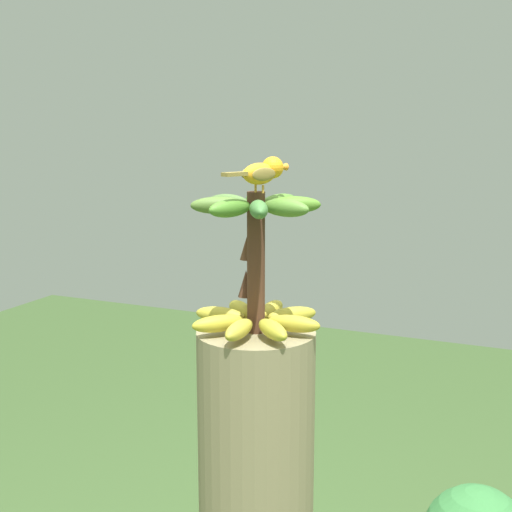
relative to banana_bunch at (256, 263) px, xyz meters
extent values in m
cylinder|color=#4C2D1E|center=(0.00, 0.00, 0.00)|extent=(0.04, 0.04, 0.31)
ellipsoid|color=gold|center=(-0.06, 0.06, -0.12)|extent=(0.11, 0.11, 0.04)
ellipsoid|color=gold|center=(-0.09, 0.00, -0.12)|extent=(0.12, 0.04, 0.04)
ellipsoid|color=gold|center=(-0.06, -0.06, -0.12)|extent=(0.11, 0.11, 0.04)
ellipsoid|color=gold|center=(0.00, -0.09, -0.12)|extent=(0.04, 0.12, 0.04)
ellipsoid|color=gold|center=(0.07, -0.06, -0.12)|extent=(0.11, 0.11, 0.04)
ellipsoid|color=gold|center=(0.09, 0.00, -0.12)|extent=(0.12, 0.04, 0.04)
ellipsoid|color=gold|center=(0.06, 0.07, -0.12)|extent=(0.11, 0.11, 0.04)
ellipsoid|color=gold|center=(0.00, 0.09, -0.12)|extent=(0.04, 0.12, 0.04)
ellipsoid|color=#4A6D33|center=(-0.02, -0.07, 0.13)|extent=(0.07, 0.12, 0.04)
ellipsoid|color=#4E6F2D|center=(0.04, -0.07, 0.13)|extent=(0.09, 0.12, 0.04)
ellipsoid|color=#487E28|center=(0.08, -0.02, 0.13)|extent=(0.12, 0.07, 0.04)
ellipsoid|color=#407436|center=(0.07, 0.04, 0.13)|extent=(0.12, 0.09, 0.04)
ellipsoid|color=#4F7C2E|center=(0.03, 0.08, 0.13)|extent=(0.07, 0.12, 0.04)
ellipsoid|color=#4E7F26|center=(-0.04, 0.07, 0.13)|extent=(0.09, 0.12, 0.04)
ellipsoid|color=#4A7929|center=(-0.07, 0.03, 0.13)|extent=(0.12, 0.07, 0.04)
ellipsoid|color=#457F32|center=(-0.07, -0.03, 0.13)|extent=(0.12, 0.09, 0.04)
cone|color=#4C2D1E|center=(-0.03, -0.04, -0.05)|extent=(0.04, 0.04, 0.06)
cone|color=brown|center=(-0.03, -0.03, 0.03)|extent=(0.04, 0.04, 0.06)
cylinder|color=#C68933|center=(0.03, 0.03, 0.16)|extent=(0.00, 0.00, 0.02)
cylinder|color=#C68933|center=(0.02, 0.01, 0.16)|extent=(0.00, 0.01, 0.02)
ellipsoid|color=orange|center=(0.02, 0.02, 0.19)|extent=(0.09, 0.07, 0.04)
ellipsoid|color=olive|center=(0.03, 0.03, 0.19)|extent=(0.06, 0.03, 0.03)
ellipsoid|color=olive|center=(0.02, 0.00, 0.19)|extent=(0.06, 0.03, 0.03)
cube|color=olive|center=(0.09, -0.01, 0.20)|extent=(0.06, 0.04, 0.01)
sphere|color=orange|center=(-0.01, 0.03, 0.20)|extent=(0.05, 0.05, 0.05)
sphere|color=black|center=(-0.03, 0.02, 0.21)|extent=(0.01, 0.01, 0.01)
cone|color=orange|center=(-0.04, 0.04, 0.20)|extent=(0.03, 0.02, 0.02)
camera|label=1|loc=(1.32, 0.58, 0.28)|focal=48.18mm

